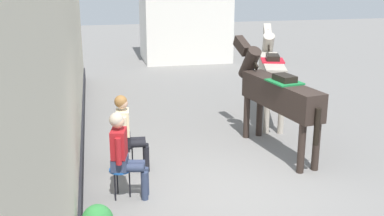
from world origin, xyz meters
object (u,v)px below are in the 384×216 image
object	(u,v)px
seated_visitor_near	(123,151)
satchel_bag	(127,145)
saddled_horse_near	(277,93)
seated_visitor_far	(127,129)
saddled_horse_far	(271,70)

from	to	relation	value
seated_visitor_near	satchel_bag	distance (m)	2.12
saddled_horse_near	satchel_bag	world-z (taller)	saddled_horse_near
seated_visitor_near	seated_visitor_far	world-z (taller)	same
seated_visitor_far	saddled_horse_far	size ratio (longest dim) A/B	0.48
seated_visitor_near	saddled_horse_far	distance (m)	5.00
seated_visitor_near	saddled_horse_far	xyz separation A→B (m)	(3.66, 3.38, 0.38)
seated_visitor_far	satchel_bag	distance (m)	1.21
saddled_horse_near	satchel_bag	size ratio (longest dim) A/B	10.60
saddled_horse_far	saddled_horse_near	bearing A→B (deg)	-107.92
seated_visitor_far	saddled_horse_far	bearing A→B (deg)	34.03
seated_visitor_far	saddled_horse_near	size ratio (longest dim) A/B	0.47
saddled_horse_near	satchel_bag	bearing A→B (deg)	168.15
seated_visitor_near	saddled_horse_far	bearing A→B (deg)	42.76
seated_visitor_near	saddled_horse_near	size ratio (longest dim) A/B	0.47
seated_visitor_near	saddled_horse_near	bearing A→B (deg)	24.92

